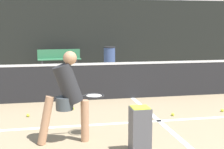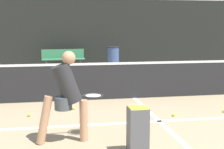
# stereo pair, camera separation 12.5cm
# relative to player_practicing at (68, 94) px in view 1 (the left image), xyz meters

# --- Properties ---
(court_service_line) EXTENTS (8.25, 0.10, 0.01)m
(court_service_line) POSITION_rel_player_practicing_xyz_m (1.82, 0.80, -0.80)
(court_service_line) COLOR white
(court_service_line) RESTS_ON ground
(court_center_mark) EXTENTS (0.10, 4.15, 0.01)m
(court_center_mark) POSITION_rel_player_practicing_xyz_m (1.82, 0.78, -0.80)
(court_center_mark) COLOR white
(court_center_mark) RESTS_ON ground
(net) EXTENTS (11.09, 0.09, 1.07)m
(net) POSITION_rel_player_practicing_xyz_m (1.82, 2.85, -0.29)
(net) COLOR slate
(net) RESTS_ON ground
(fence_back) EXTENTS (24.00, 0.06, 3.11)m
(fence_back) POSITION_rel_player_practicing_xyz_m (1.82, 9.55, 0.75)
(fence_back) COLOR black
(fence_back) RESTS_ON ground
(player_practicing) EXTENTS (1.12, 0.56, 1.48)m
(player_practicing) POSITION_rel_player_practicing_xyz_m (0.00, 0.00, 0.00)
(player_practicing) COLOR tan
(player_practicing) RESTS_ON ground
(tennis_ball_scattered_0) EXTENTS (0.07, 0.07, 0.07)m
(tennis_ball_scattered_0) POSITION_rel_player_practicing_xyz_m (0.20, 1.96, -0.77)
(tennis_ball_scattered_0) COLOR #D1E033
(tennis_ball_scattered_0) RESTS_ON ground
(tennis_ball_scattered_2) EXTENTS (0.07, 0.07, 0.07)m
(tennis_ball_scattered_2) POSITION_rel_player_practicing_xyz_m (3.42, 1.18, -0.77)
(tennis_ball_scattered_2) COLOR #D1E033
(tennis_ball_scattered_2) RESTS_ON ground
(tennis_ball_scattered_3) EXTENTS (0.07, 0.07, 0.07)m
(tennis_ball_scattered_3) POSITION_rel_player_practicing_xyz_m (-0.74, 1.59, -0.77)
(tennis_ball_scattered_3) COLOR #D1E033
(tennis_ball_scattered_3) RESTS_ON ground
(tennis_ball_scattered_6) EXTENTS (0.07, 0.07, 0.07)m
(tennis_ball_scattered_6) POSITION_rel_player_practicing_xyz_m (2.23, 1.09, -0.77)
(tennis_ball_scattered_6) COLOR #D1E033
(tennis_ball_scattered_6) RESTS_ON ground
(tennis_ball_scattered_11) EXTENTS (0.07, 0.07, 0.07)m
(tennis_ball_scattered_11) POSITION_rel_player_practicing_xyz_m (1.46, 0.66, -0.77)
(tennis_ball_scattered_11) COLOR #D1E033
(tennis_ball_scattered_11) RESTS_ON ground
(ball_hopper) EXTENTS (0.28, 0.28, 0.71)m
(ball_hopper) POSITION_rel_player_practicing_xyz_m (1.00, -0.68, -0.43)
(ball_hopper) COLOR #4C4C51
(ball_hopper) RESTS_ON ground
(courtside_bench) EXTENTS (1.87, 0.51, 0.86)m
(courtside_bench) POSITION_rel_player_practicing_xyz_m (0.11, 8.85, -0.33)
(courtside_bench) COLOR #33724C
(courtside_bench) RESTS_ON ground
(trash_bin) EXTENTS (0.52, 0.52, 0.98)m
(trash_bin) POSITION_rel_player_practicing_xyz_m (2.27, 8.50, -0.31)
(trash_bin) COLOR #384C7F
(trash_bin) RESTS_ON ground
(parked_car) EXTENTS (1.70, 4.05, 1.48)m
(parked_car) POSITION_rel_player_practicing_xyz_m (2.41, 12.02, -0.18)
(parked_car) COLOR black
(parked_car) RESTS_ON ground
(building_far) EXTENTS (36.00, 2.40, 6.69)m
(building_far) POSITION_rel_player_practicing_xyz_m (1.82, 29.25, 2.54)
(building_far) COLOR beige
(building_far) RESTS_ON ground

